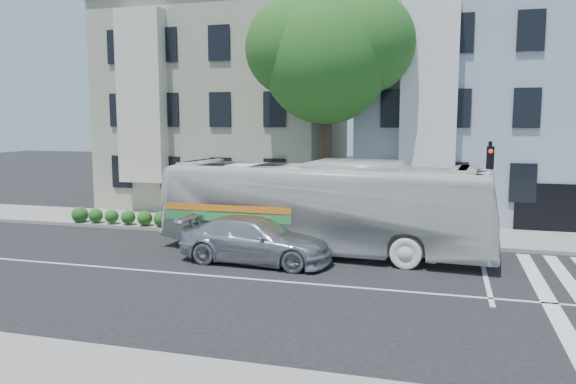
% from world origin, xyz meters
% --- Properties ---
extents(ground, '(120.00, 120.00, 0.00)m').
position_xyz_m(ground, '(0.00, 0.00, 0.00)').
color(ground, black).
rests_on(ground, ground).
extents(sidewalk_far, '(80.00, 4.00, 0.15)m').
position_xyz_m(sidewalk_far, '(0.00, 8.00, 0.07)').
color(sidewalk_far, gray).
rests_on(sidewalk_far, ground).
extents(building_left, '(12.00, 10.00, 11.00)m').
position_xyz_m(building_left, '(-7.00, 15.00, 5.50)').
color(building_left, gray).
rests_on(building_left, ground).
extents(building_right, '(12.00, 10.00, 11.00)m').
position_xyz_m(building_right, '(7.00, 15.00, 5.50)').
color(building_right, '#97A4B4').
rests_on(building_right, ground).
extents(street_tree, '(7.30, 5.90, 11.10)m').
position_xyz_m(street_tree, '(0.06, 8.74, 7.83)').
color(street_tree, '#2D2116').
rests_on(street_tree, ground).
extents(bus, '(3.93, 12.54, 3.44)m').
position_xyz_m(bus, '(0.88, 4.11, 1.72)').
color(bus, silver).
rests_on(bus, ground).
extents(sedan, '(2.51, 5.48, 1.55)m').
position_xyz_m(sedan, '(-1.05, 2.05, 0.78)').
color(sedan, silver).
rests_on(sedan, ground).
extents(hedge, '(8.53, 2.00, 0.70)m').
position_xyz_m(hedge, '(-6.96, 6.30, 0.50)').
color(hedge, '#295A1D').
rests_on(hedge, sidewalk_far).
extents(traffic_signal, '(0.43, 0.53, 4.11)m').
position_xyz_m(traffic_signal, '(6.73, 5.94, 2.66)').
color(traffic_signal, black).
rests_on(traffic_signal, ground).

